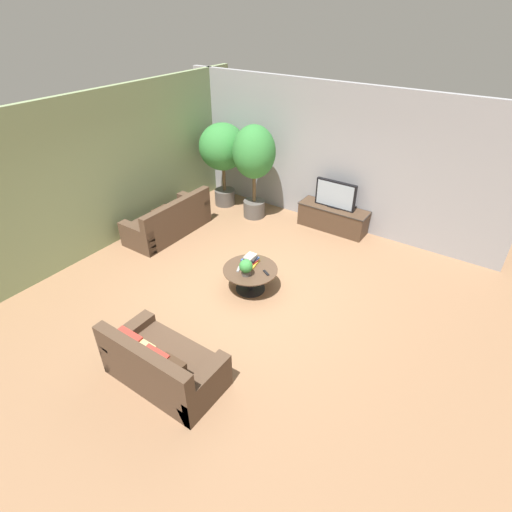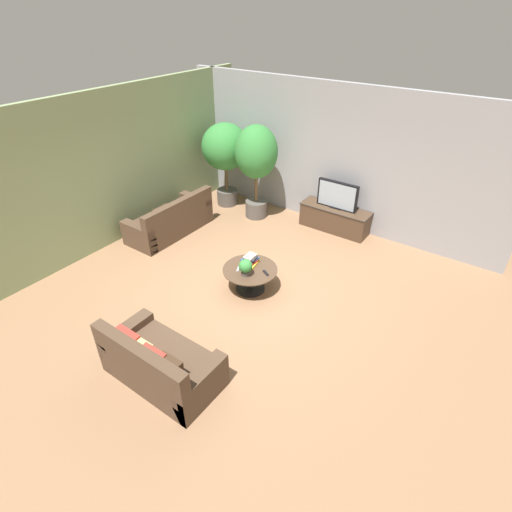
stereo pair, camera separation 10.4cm
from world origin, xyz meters
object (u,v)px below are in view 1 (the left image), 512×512
Objects in this scene: couch_by_wall at (169,222)px; potted_plant_tabletop at (246,267)px; potted_palm_corner at (254,157)px; potted_palm_tall at (223,150)px; media_console at (333,218)px; couch_near_entry at (163,365)px; television at (336,195)px; coffee_table at (250,275)px.

potted_plant_tabletop is (2.64, -0.82, 0.31)m from couch_by_wall.
potted_palm_corner is 3.11m from potted_plant_tabletop.
potted_plant_tabletop is at bearing -46.22° from potted_palm_tall.
couch_near_entry is at bearing -90.52° from media_console.
couch_by_wall is 4.05m from couch_near_entry.
potted_palm_tall is 3.77m from potted_plant_tabletop.
potted_palm_tall is at bearing -60.48° from couch_near_entry.
couch_by_wall and couch_near_entry have the same top height.
potted_palm_tall is (-2.75, -0.34, 1.09)m from media_console.
potted_plant_tabletop is (-0.15, 2.12, 0.30)m from couch_near_entry.
couch_by_wall is at bearing -46.50° from couch_near_entry.
couch_near_entry reaches higher than potted_plant_tabletop.
media_console is at bearing 127.64° from couch_by_wall.
potted_palm_tall is at bearing -172.91° from television.
couch_by_wall is 2.78m from potted_plant_tabletop.
media_console is 5.18× the size of potted_plant_tabletop.
media_console is at bearing 7.12° from potted_palm_tall.
coffee_table is 2.67m from couch_by_wall.
coffee_table is 0.50× the size of couch_by_wall.
media_console is 2.98m from potted_palm_tall.
coffee_table is at bearing 103.03° from potted_plant_tabletop.
coffee_table is 3.03m from potted_palm_corner.
potted_palm_corner is (0.97, -0.12, 0.06)m from potted_palm_tall.
potted_palm_corner reaches higher than television.
potted_palm_corner reaches higher than coffee_table.
potted_palm_tall is (-2.71, 4.78, 1.07)m from couch_near_entry.
media_console is 1.70× the size of television.
potted_palm_corner is (-1.74, 4.66, 1.13)m from couch_near_entry.
potted_palm_corner reaches higher than couch_by_wall.
potted_plant_tabletop is (-0.20, -3.01, 0.32)m from media_console.
couch_near_entry is (-0.05, -5.13, -0.53)m from television.
coffee_table is 0.35m from potted_plant_tabletop.
media_console is at bearing 90.00° from television.
potted_plant_tabletop reaches higher than coffee_table.
potted_palm_corner is at bearing 121.93° from potted_plant_tabletop.
couch_near_entry is 0.80× the size of potted_palm_tall.
couch_by_wall is 2.14m from potted_palm_tall.
potted_plant_tabletop is at bearing -93.82° from television.
couch_by_wall is 6.47× the size of potted_plant_tabletop.
coffee_table is 0.45× the size of potted_palm_corner.
potted_palm_tall is 0.93× the size of potted_palm_corner.
couch_by_wall is at bearing 166.18° from coffee_table.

